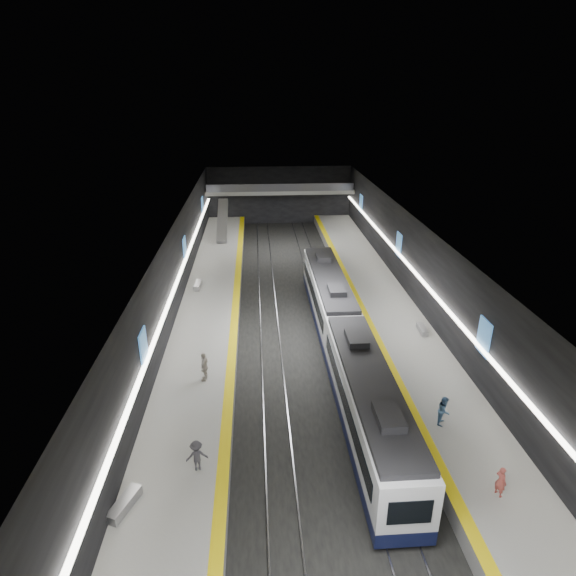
{
  "coord_description": "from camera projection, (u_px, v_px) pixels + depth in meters",
  "views": [
    {
      "loc": [
        -3.39,
        -32.24,
        18.22
      ],
      "look_at": [
        -0.78,
        5.69,
        2.2
      ],
      "focal_mm": 30.0,
      "sensor_mm": 36.0,
      "label": 1
    }
  ],
  "objects": [
    {
      "name": "ground",
      "position": [
        303.0,
        343.0,
        36.93
      ],
      "size": [
        70.0,
        70.0,
        0.0
      ],
      "primitive_type": "plane",
      "color": "black",
      "rests_on": "ground"
    },
    {
      "name": "ceiling",
      "position": [
        305.0,
        243.0,
        33.83
      ],
      "size": [
        20.0,
        70.0,
        0.04
      ],
      "primitive_type": "cube",
      "rotation": [
        3.14,
        0.0,
        0.0
      ],
      "color": "beige",
      "rests_on": "wall_left"
    },
    {
      "name": "wall_left",
      "position": [
        166.0,
        299.0,
        34.75
      ],
      "size": [
        0.04,
        70.0,
        8.0
      ],
      "primitive_type": "cube",
      "color": "black",
      "rests_on": "ground"
    },
    {
      "name": "wall_right",
      "position": [
        437.0,
        291.0,
        36.01
      ],
      "size": [
        0.04,
        70.0,
        8.0
      ],
      "primitive_type": "cube",
      "color": "black",
      "rests_on": "ground"
    },
    {
      "name": "wall_back",
      "position": [
        279.0,
        195.0,
        67.56
      ],
      "size": [
        20.0,
        0.04,
        8.0
      ],
      "primitive_type": "cube",
      "color": "black",
      "rests_on": "ground"
    },
    {
      "name": "platform_left",
      "position": [
        204.0,
        340.0,
        36.26
      ],
      "size": [
        5.0,
        70.0,
        1.0
      ],
      "primitive_type": "cube",
      "color": "slate",
      "rests_on": "ground"
    },
    {
      "name": "tile_surface_left",
      "position": [
        204.0,
        334.0,
        36.07
      ],
      "size": [
        5.0,
        70.0,
        0.02
      ],
      "primitive_type": "cube",
      "color": "#999994",
      "rests_on": "platform_left"
    },
    {
      "name": "tactile_strip_left",
      "position": [
        233.0,
        333.0,
        36.2
      ],
      "size": [
        0.6,
        70.0,
        0.02
      ],
      "primitive_type": "cube",
      "color": "yellow",
      "rests_on": "platform_left"
    },
    {
      "name": "platform_right",
      "position": [
        400.0,
        334.0,
        37.21
      ],
      "size": [
        5.0,
        70.0,
        1.0
      ],
      "primitive_type": "cube",
      "color": "slate",
      "rests_on": "ground"
    },
    {
      "name": "tile_surface_right",
      "position": [
        400.0,
        328.0,
        37.01
      ],
      "size": [
        5.0,
        70.0,
        0.02
      ],
      "primitive_type": "cube",
      "color": "#999994",
      "rests_on": "platform_right"
    },
    {
      "name": "tactile_strip_right",
      "position": [
        372.0,
        329.0,
        36.87
      ],
      "size": [
        0.6,
        70.0,
        0.02
      ],
      "primitive_type": "cube",
      "color": "yellow",
      "rests_on": "platform_right"
    },
    {
      "name": "rails",
      "position": [
        303.0,
        342.0,
        36.91
      ],
      "size": [
        6.52,
        70.0,
        0.12
      ],
      "color": "gray",
      "rests_on": "ground"
    },
    {
      "name": "train",
      "position": [
        344.0,
        337.0,
        33.23
      ],
      "size": [
        2.69,
        30.04,
        3.6
      ],
      "color": "#0F1437",
      "rests_on": "ground"
    },
    {
      "name": "ad_posters",
      "position": [
        303.0,
        284.0,
        36.1
      ],
      "size": [
        19.94,
        53.5,
        2.2
      ],
      "color": "#3F7BBD",
      "rests_on": "wall_left"
    },
    {
      "name": "cove_light_left",
      "position": [
        169.0,
        301.0,
        34.84
      ],
      "size": [
        0.25,
        68.6,
        0.12
      ],
      "primitive_type": "cube",
      "color": "white",
      "rests_on": "wall_left"
    },
    {
      "name": "cove_light_right",
      "position": [
        434.0,
        294.0,
        36.08
      ],
      "size": [
        0.25,
        68.6,
        0.12
      ],
      "primitive_type": "cube",
      "color": "white",
      "rests_on": "wall_right"
    },
    {
      "name": "mezzanine_bridge",
      "position": [
        280.0,
        191.0,
        65.25
      ],
      "size": [
        20.0,
        3.0,
        1.5
      ],
      "color": "gray",
      "rests_on": "wall_left"
    },
    {
      "name": "escalator",
      "position": [
        222.0,
        220.0,
        59.23
      ],
      "size": [
        1.2,
        7.5,
        3.92
      ],
      "primitive_type": "cube",
      "rotation": [
        0.44,
        0.0,
        0.0
      ],
      "color": "#99999E",
      "rests_on": "platform_left"
    },
    {
      "name": "bench_left_near",
      "position": [
        124.0,
        504.0,
        21.13
      ],
      "size": [
        1.25,
        2.05,
        0.49
      ],
      "primitive_type": "cube",
      "rotation": [
        0.0,
        0.0,
        -0.38
      ],
      "color": "#99999E",
      "rests_on": "platform_left"
    },
    {
      "name": "bench_left_far",
      "position": [
        198.0,
        285.0,
        44.35
      ],
      "size": [
        0.64,
        1.99,
        0.48
      ],
      "primitive_type": "cube",
      "rotation": [
        0.0,
        0.0,
        -0.05
      ],
      "color": "#99999E",
      "rests_on": "platform_left"
    },
    {
      "name": "bench_right_far",
      "position": [
        422.0,
        329.0,
        36.37
      ],
      "size": [
        0.55,
        1.73,
        0.42
      ],
      "primitive_type": "cube",
      "rotation": [
        0.0,
        0.0,
        -0.05
      ],
      "color": "#99999E",
      "rests_on": "platform_right"
    },
    {
      "name": "passenger_right_a",
      "position": [
        501.0,
        482.0,
        21.63
      ],
      "size": [
        0.54,
        0.66,
        1.56
      ],
      "primitive_type": "imported",
      "rotation": [
        0.0,
        0.0,
        1.91
      ],
      "color": "#C7534A",
      "rests_on": "platform_right"
    },
    {
      "name": "passenger_right_b",
      "position": [
        444.0,
        411.0,
        26.24
      ],
      "size": [
        0.98,
        1.04,
        1.7
      ],
      "primitive_type": "imported",
      "rotation": [
        0.0,
        0.0,
        1.03
      ],
      "color": "#4E78A9",
      "rests_on": "platform_right"
    },
    {
      "name": "passenger_left_a",
      "position": [
        205.0,
        367.0,
        30.13
      ],
      "size": [
        0.67,
        1.21,
        1.94
      ],
      "primitive_type": "imported",
      "rotation": [
        0.0,
        0.0,
        -1.75
      ],
      "color": "beige",
      "rests_on": "platform_left"
    },
    {
      "name": "passenger_left_b",
      "position": [
        197.0,
        456.0,
        23.08
      ],
      "size": [
        1.14,
        0.78,
        1.63
      ],
      "primitive_type": "imported",
      "rotation": [
        0.0,
        0.0,
        3.32
      ],
      "color": "#3F3D45",
      "rests_on": "platform_left"
    }
  ]
}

